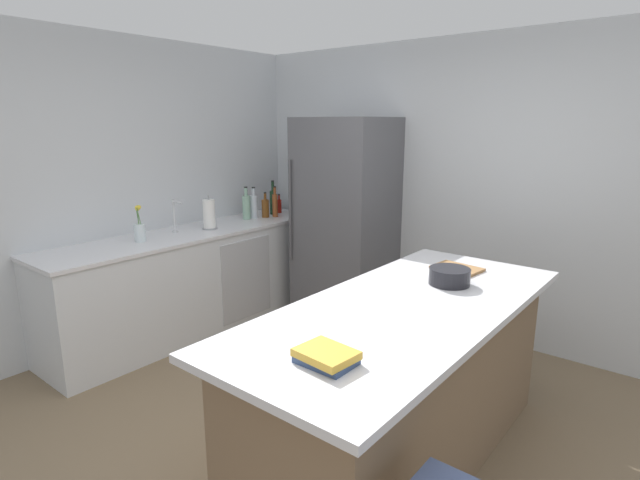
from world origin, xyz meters
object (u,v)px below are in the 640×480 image
(paper_towel_roll, at_px, (209,215))
(cutting_board, at_px, (457,268))
(syrup_bottle, at_px, (292,204))
(kitchen_island, at_px, (402,383))
(refrigerator, at_px, (345,220))
(gin_bottle, at_px, (246,206))
(wine_bottle, at_px, (273,201))
(mixing_bowl, at_px, (450,276))
(sink_faucet, at_px, (175,216))
(cookbook_stack, at_px, (326,357))
(hot_sauce_bottle, at_px, (279,206))
(vinegar_bottle, at_px, (275,204))
(flower_vase, at_px, (140,230))
(whiskey_bottle, at_px, (265,208))
(soda_bottle, at_px, (254,206))

(paper_towel_roll, xyz_separation_m, cutting_board, (2.35, 0.16, -0.11))
(paper_towel_roll, relative_size, syrup_bottle, 1.24)
(kitchen_island, xyz_separation_m, refrigerator, (-1.55, 1.58, 0.49))
(gin_bottle, bearing_deg, refrigerator, 24.26)
(wine_bottle, distance_m, mixing_bowl, 2.73)
(kitchen_island, relative_size, cutting_board, 7.11)
(sink_faucet, height_order, syrup_bottle, sink_faucet)
(refrigerator, height_order, cookbook_stack, refrigerator)
(hot_sauce_bottle, xyz_separation_m, vinegar_bottle, (0.13, -0.19, 0.05))
(gin_bottle, bearing_deg, flower_vase, -88.40)
(kitchen_island, height_order, wine_bottle, wine_bottle)
(flower_vase, xyz_separation_m, mixing_bowl, (2.48, 0.53, -0.03))
(paper_towel_roll, bearing_deg, gin_bottle, 98.78)
(wine_bottle, relative_size, gin_bottle, 1.09)
(hot_sauce_bottle, height_order, whiskey_bottle, whiskey_bottle)
(flower_vase, height_order, wine_bottle, wine_bottle)
(syrup_bottle, bearing_deg, soda_bottle, -100.68)
(refrigerator, bearing_deg, soda_bottle, -160.23)
(soda_bottle, bearing_deg, cutting_board, -10.95)
(hot_sauce_bottle, height_order, soda_bottle, soda_bottle)
(kitchen_island, relative_size, sink_faucet, 7.60)
(paper_towel_roll, distance_m, gin_bottle, 0.54)
(wine_bottle, distance_m, vinegar_bottle, 0.15)
(paper_towel_roll, xyz_separation_m, syrup_bottle, (0.02, 1.11, -0.03))
(soda_bottle, bearing_deg, sink_faucet, -91.45)
(syrup_bottle, distance_m, gin_bottle, 0.58)
(soda_bottle, distance_m, cookbook_stack, 3.26)
(syrup_bottle, xyz_separation_m, mixing_bowl, (2.41, -1.26, -0.03))
(flower_vase, height_order, gin_bottle, gin_bottle)
(refrigerator, height_order, soda_bottle, refrigerator)
(sink_faucet, xyz_separation_m, paper_towel_roll, (0.09, 0.30, -0.02))
(hot_sauce_bottle, bearing_deg, syrup_bottle, 42.42)
(hot_sauce_bottle, bearing_deg, whiskey_bottle, -75.83)
(refrigerator, xyz_separation_m, hot_sauce_bottle, (-0.93, 0.06, 0.04))
(sink_faucet, height_order, cutting_board, sink_faucet)
(cutting_board, bearing_deg, vinegar_bottle, 164.01)
(paper_towel_roll, relative_size, soda_bottle, 0.97)
(gin_bottle, height_order, cookbook_stack, gin_bottle)
(kitchen_island, relative_size, whiskey_bottle, 8.74)
(sink_faucet, xyz_separation_m, hot_sauce_bottle, (0.01, 1.32, -0.08))
(paper_towel_roll, relative_size, gin_bottle, 0.94)
(wine_bottle, xyz_separation_m, gin_bottle, (-0.01, -0.37, -0.01))
(sink_faucet, distance_m, paper_towel_roll, 0.32)
(wine_bottle, bearing_deg, paper_towel_roll, -85.45)
(vinegar_bottle, bearing_deg, kitchen_island, -31.39)
(paper_towel_roll, xyz_separation_m, whiskey_bottle, (-0.01, 0.73, -0.03))
(sink_faucet, distance_m, hot_sauce_bottle, 1.32)
(whiskey_bottle, height_order, gin_bottle, gin_bottle)
(paper_towel_roll, relative_size, whiskey_bottle, 1.20)
(syrup_bottle, bearing_deg, wine_bottle, -115.58)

